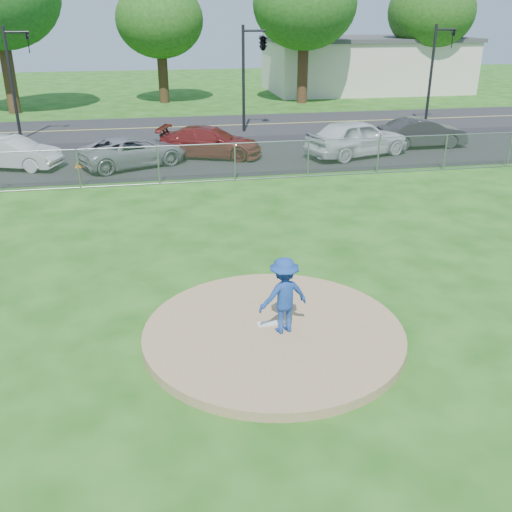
{
  "coord_description": "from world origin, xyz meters",
  "views": [
    {
      "loc": [
        -2.22,
        -10.0,
        6.25
      ],
      "look_at": [
        0.0,
        2.0,
        1.0
      ],
      "focal_mm": 40.0,
      "sensor_mm": 36.0,
      "label": 1
    }
  ],
  "objects_px": {
    "parked_car_white": "(12,153)",
    "tree_center": "(159,8)",
    "traffic_signal_center": "(261,44)",
    "parked_car_gray": "(133,151)",
    "traffic_cone": "(79,160)",
    "parked_car_charcoal": "(422,133)",
    "traffic_signal_left": "(15,73)",
    "pitcher": "(284,295)",
    "traffic_signal_right": "(436,66)",
    "tree_far_right": "(433,0)",
    "parked_car_darkred": "(210,142)",
    "parked_car_pearl": "(357,138)",
    "commercial_building": "(365,64)"
  },
  "relations": [
    {
      "from": "tree_far_right",
      "to": "parked_car_gray",
      "type": "distance_m",
      "value": 31.1
    },
    {
      "from": "pitcher",
      "to": "parked_car_white",
      "type": "xyz_separation_m",
      "value": [
        -8.29,
        15.7,
        -0.32
      ]
    },
    {
      "from": "traffic_signal_right",
      "to": "parked_car_gray",
      "type": "xyz_separation_m",
      "value": [
        -17.26,
        -6.9,
        -2.71
      ]
    },
    {
      "from": "tree_center",
      "to": "parked_car_charcoal",
      "type": "relative_size",
      "value": 2.3
    },
    {
      "from": "tree_center",
      "to": "pitcher",
      "type": "distance_m",
      "value": 34.54
    },
    {
      "from": "commercial_building",
      "to": "parked_car_pearl",
      "type": "xyz_separation_m",
      "value": [
        -8.8,
        -22.88,
        -1.3
      ]
    },
    {
      "from": "traffic_signal_center",
      "to": "traffic_cone",
      "type": "bearing_deg",
      "value": -144.29
    },
    {
      "from": "parked_car_darkred",
      "to": "traffic_cone",
      "type": "bearing_deg",
      "value": 118.19
    },
    {
      "from": "traffic_signal_right",
      "to": "parked_car_gray",
      "type": "relative_size",
      "value": 1.21
    },
    {
      "from": "traffic_signal_left",
      "to": "parked_car_white",
      "type": "xyz_separation_m",
      "value": [
        0.65,
        -6.38,
        -2.68
      ]
    },
    {
      "from": "parked_car_gray",
      "to": "pitcher",
      "type": "bearing_deg",
      "value": 168.11
    },
    {
      "from": "parked_car_darkred",
      "to": "parked_car_pearl",
      "type": "bearing_deg",
      "value": -79.38
    },
    {
      "from": "traffic_cone",
      "to": "parked_car_gray",
      "type": "distance_m",
      "value": 2.36
    },
    {
      "from": "tree_center",
      "to": "tree_far_right",
      "type": "height_order",
      "value": "tree_far_right"
    },
    {
      "from": "traffic_cone",
      "to": "parked_car_darkred",
      "type": "bearing_deg",
      "value": 8.58
    },
    {
      "from": "traffic_signal_right",
      "to": "parked_car_gray",
      "type": "distance_m",
      "value": 18.78
    },
    {
      "from": "commercial_building",
      "to": "parked_car_white",
      "type": "bearing_deg",
      "value": -137.13
    },
    {
      "from": "commercial_building",
      "to": "tree_far_right",
      "type": "xyz_separation_m",
      "value": [
        4.0,
        -3.0,
        4.9
      ]
    },
    {
      "from": "traffic_signal_center",
      "to": "commercial_building",
      "type": "bearing_deg",
      "value": 53.06
    },
    {
      "from": "traffic_cone",
      "to": "parked_car_charcoal",
      "type": "relative_size",
      "value": 0.16
    },
    {
      "from": "tree_center",
      "to": "parked_car_pearl",
      "type": "bearing_deg",
      "value": -66.53
    },
    {
      "from": "parked_car_gray",
      "to": "parked_car_charcoal",
      "type": "relative_size",
      "value": 1.08
    },
    {
      "from": "parked_car_darkred",
      "to": "tree_far_right",
      "type": "bearing_deg",
      "value": -26.44
    },
    {
      "from": "parked_car_white",
      "to": "parked_car_darkred",
      "type": "bearing_deg",
      "value": -66.61
    },
    {
      "from": "commercial_building",
      "to": "parked_car_white",
      "type": "relative_size",
      "value": 3.99
    },
    {
      "from": "traffic_signal_center",
      "to": "parked_car_pearl",
      "type": "height_order",
      "value": "traffic_signal_center"
    },
    {
      "from": "tree_far_right",
      "to": "pitcher",
      "type": "bearing_deg",
      "value": -119.46
    },
    {
      "from": "traffic_signal_left",
      "to": "pitcher",
      "type": "xyz_separation_m",
      "value": [
        8.94,
        -22.08,
        -2.36
      ]
    },
    {
      "from": "traffic_signal_right",
      "to": "parked_car_gray",
      "type": "bearing_deg",
      "value": -158.21
    },
    {
      "from": "traffic_signal_center",
      "to": "parked_car_gray",
      "type": "distance_m",
      "value": 10.59
    },
    {
      "from": "traffic_signal_center",
      "to": "pitcher",
      "type": "height_order",
      "value": "traffic_signal_center"
    },
    {
      "from": "parked_car_white",
      "to": "tree_center",
      "type": "bearing_deg",
      "value": -1.49
    },
    {
      "from": "pitcher",
      "to": "parked_car_pearl",
      "type": "distance_m",
      "value": 16.74
    },
    {
      "from": "commercial_building",
      "to": "traffic_signal_right",
      "type": "height_order",
      "value": "traffic_signal_right"
    },
    {
      "from": "parked_car_white",
      "to": "parked_car_darkred",
      "type": "distance_m",
      "value": 8.61
    },
    {
      "from": "traffic_signal_left",
      "to": "parked_car_white",
      "type": "bearing_deg",
      "value": -84.15
    },
    {
      "from": "tree_center",
      "to": "pitcher",
      "type": "relative_size",
      "value": 6.1
    },
    {
      "from": "traffic_signal_center",
      "to": "parked_car_gray",
      "type": "height_order",
      "value": "traffic_signal_center"
    },
    {
      "from": "traffic_signal_left",
      "to": "parked_car_charcoal",
      "type": "relative_size",
      "value": 1.31
    },
    {
      "from": "commercial_building",
      "to": "parked_car_darkred",
      "type": "distance_m",
      "value": 26.82
    },
    {
      "from": "parked_car_white",
      "to": "traffic_cone",
      "type": "bearing_deg",
      "value": -76.94
    },
    {
      "from": "pitcher",
      "to": "tree_center",
      "type": "bearing_deg",
      "value": -101.37
    },
    {
      "from": "commercial_building",
      "to": "traffic_signal_center",
      "type": "relative_size",
      "value": 2.93
    },
    {
      "from": "parked_car_charcoal",
      "to": "parked_car_gray",
      "type": "bearing_deg",
      "value": 93.88
    },
    {
      "from": "tree_far_right",
      "to": "parked_car_gray",
      "type": "xyz_separation_m",
      "value": [
        -23.02,
        -19.9,
        -6.41
      ]
    },
    {
      "from": "parked_car_white",
      "to": "parked_car_darkred",
      "type": "height_order",
      "value": "parked_car_darkred"
    },
    {
      "from": "parked_car_darkred",
      "to": "pitcher",
      "type": "bearing_deg",
      "value": -161.44
    },
    {
      "from": "pitcher",
      "to": "parked_car_gray",
      "type": "bearing_deg",
      "value": -91.45
    },
    {
      "from": "traffic_signal_left",
      "to": "parked_car_charcoal",
      "type": "distance_m",
      "value": 20.76
    },
    {
      "from": "parked_car_white",
      "to": "parked_car_pearl",
      "type": "xyz_separation_m",
      "value": [
        15.31,
        -0.5,
        0.17
      ]
    }
  ]
}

